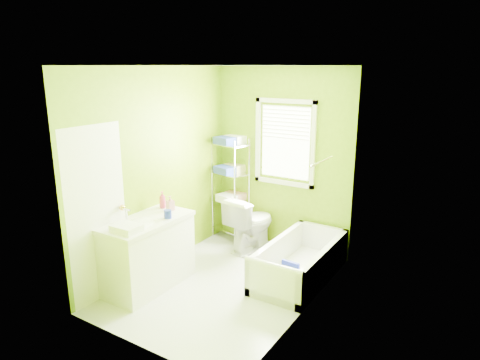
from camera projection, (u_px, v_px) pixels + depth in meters
The scene contains 9 objects.
ground at pixel (226, 284), 5.27m from camera, with size 2.90×2.90×0.00m, color silver.
room_envelope at pixel (225, 161), 4.87m from camera, with size 2.14×2.94×2.62m.
window at pixel (285, 138), 5.99m from camera, with size 0.92×0.05×1.22m.
door at pixel (98, 215), 4.72m from camera, with size 0.09×0.80×2.00m.
right_wall_decor at pixel (308, 195), 4.38m from camera, with size 0.04×1.48×1.17m.
bathtub at pixel (299, 266), 5.37m from camera, with size 0.71×1.53×0.49m.
toilet at pixel (251, 223), 6.17m from camera, with size 0.45×0.79×0.81m, color white.
vanity at pixel (148, 251), 5.11m from camera, with size 0.58×1.13×1.07m.
wire_shelf_unit at pixel (231, 177), 6.45m from camera, with size 0.59×0.48×1.59m.
Camera 1 is at (2.67, -3.94, 2.60)m, focal length 32.00 mm.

